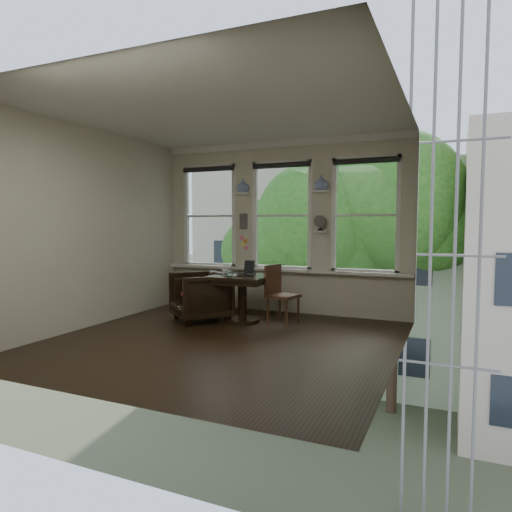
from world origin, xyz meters
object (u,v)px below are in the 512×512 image
at_px(mug, 225,272).
at_px(laptop, 244,275).
at_px(side_chair_right, 283,295).
at_px(table, 242,299).
at_px(armchair_left, 200,296).

bearing_deg(mug, laptop, -2.29).
bearing_deg(side_chair_right, mug, 110.60).
height_order(table, laptop, laptop).
bearing_deg(side_chair_right, laptop, 116.34).
distance_m(table, mug, 0.51).
relative_size(table, laptop, 2.51).
height_order(laptop, mug, mug).
height_order(table, side_chair_right, side_chair_right).
bearing_deg(armchair_left, table, 53.94).
relative_size(armchair_left, laptop, 2.40).
xyz_separation_m(armchair_left, mug, (0.39, 0.10, 0.40)).
distance_m(armchair_left, laptop, 0.83).
relative_size(laptop, mug, 3.95).
bearing_deg(armchair_left, mug, 54.40).
xyz_separation_m(laptop, mug, (-0.34, 0.01, 0.03)).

